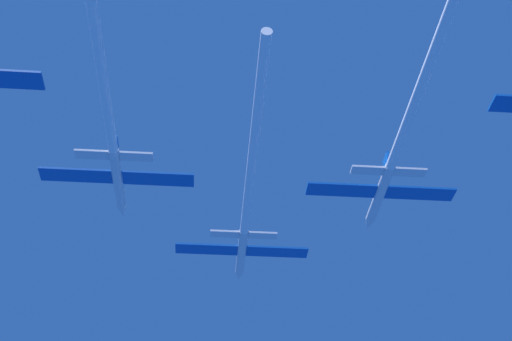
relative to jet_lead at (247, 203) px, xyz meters
The scene contains 3 objects.
jet_lead is the anchor object (origin of this frame).
jet_left_wing 24.84m from the jet_lead, 135.80° to the right, with size 20.60×54.78×3.41m.
jet_right_wing 25.49m from the jet_lead, 44.46° to the right, with size 20.60×56.62×3.41m.
Camera 1 is at (-5.46, -92.89, -54.39)m, focal length 47.68 mm.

